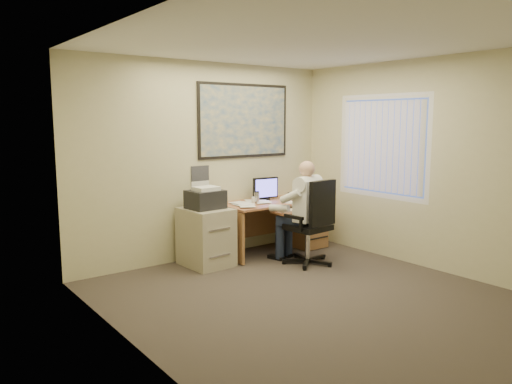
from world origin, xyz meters
TOP-DOWN VIEW (x-y plane):
  - room_shell at (0.00, 0.00)m, footprint 4.00×4.50m
  - desk at (1.23, 1.90)m, footprint 1.60×0.97m
  - world_map at (0.65, 2.23)m, footprint 1.56×0.03m
  - wall_calendar at (-0.10, 2.24)m, footprint 0.28×0.01m
  - window_blinds at (1.97, 0.80)m, footprint 0.06×1.40m
  - filing_cabinet at (-0.25, 1.87)m, footprint 0.58×0.68m
  - office_chair at (0.87, 1.05)m, footprint 0.74×0.74m
  - person at (0.87, 1.13)m, footprint 0.74×0.91m

SIDE VIEW (x-z plane):
  - office_chair at x=0.87m, z-range -0.24..0.91m
  - desk at x=1.23m, z-range -0.10..0.97m
  - filing_cabinet at x=-0.25m, z-range -0.07..0.98m
  - person at x=0.87m, z-range 0.00..1.38m
  - wall_calendar at x=-0.10m, z-range 0.87..1.29m
  - room_shell at x=0.00m, z-range 0.00..2.70m
  - window_blinds at x=1.97m, z-range 0.90..2.20m
  - world_map at x=0.65m, z-range 1.37..2.43m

